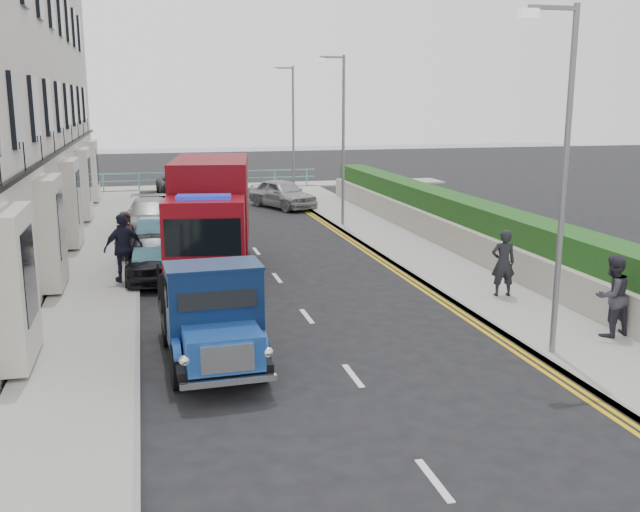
{
  "coord_description": "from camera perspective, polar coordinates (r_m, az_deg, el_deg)",
  "views": [
    {
      "loc": [
        -3.74,
        -14.43,
        5.22
      ],
      "look_at": [
        0.46,
        2.49,
        1.4
      ],
      "focal_mm": 40.0,
      "sensor_mm": 36.0,
      "label": 1
    }
  ],
  "objects": [
    {
      "name": "bedford_lorry",
      "position": [
        14.09,
        -8.5,
        -5.26
      ],
      "size": [
        1.96,
        4.61,
        2.15
      ],
      "rotation": [
        0.0,
        0.0,
        0.04
      ],
      "color": "black",
      "rests_on": "ground"
    },
    {
      "name": "lamp_mid",
      "position": [
        29.54,
        1.65,
        9.98
      ],
      "size": [
        1.23,
        0.18,
        7.0
      ],
      "color": "slate",
      "rests_on": "ground"
    },
    {
      "name": "garden_east",
      "position": [
        26.22,
        10.97,
        2.64
      ],
      "size": [
        1.45,
        28.0,
        1.75
      ],
      "color": "#B2AD9E",
      "rests_on": "ground"
    },
    {
      "name": "ground",
      "position": [
        15.8,
        0.57,
        -6.94
      ],
      "size": [
        120.0,
        120.0,
        0.0
      ],
      "primitive_type": "plane",
      "color": "black",
      "rests_on": "ground"
    },
    {
      "name": "seafront_car_left",
      "position": [
        40.47,
        -11.24,
        5.64
      ],
      "size": [
        2.51,
        4.86,
        1.31
      ],
      "primitive_type": "imported",
      "rotation": [
        0.0,
        0.0,
        3.21
      ],
      "color": "black",
      "rests_on": "ground"
    },
    {
      "name": "seafront_car_right",
      "position": [
        35.35,
        -3.02,
        5.01
      ],
      "size": [
        3.21,
        4.49,
        1.42
      ],
      "primitive_type": "imported",
      "rotation": [
        0.0,
        0.0,
        0.41
      ],
      "color": "#98989C",
      "rests_on": "ground"
    },
    {
      "name": "pavement_west",
      "position": [
        24.04,
        -17.08,
        -0.6
      ],
      "size": [
        2.4,
        38.0,
        0.12
      ],
      "primitive_type": "cube",
      "color": "gray",
      "rests_on": "ground"
    },
    {
      "name": "lamp_far",
      "position": [
        39.26,
        -2.34,
        10.56
      ],
      "size": [
        1.23,
        0.18,
        7.0
      ],
      "color": "slate",
      "rests_on": "ground"
    },
    {
      "name": "promenade",
      "position": [
        43.9,
        -8.99,
        5.45
      ],
      "size": [
        30.0,
        2.5,
        0.12
      ],
      "primitive_type": "cube",
      "color": "gray",
      "rests_on": "ground"
    },
    {
      "name": "seafront_railing",
      "position": [
        43.05,
        -8.92,
        6.02
      ],
      "size": [
        13.0,
        0.08,
        1.11
      ],
      "color": "#59B2A5",
      "rests_on": "ground"
    },
    {
      "name": "pedestrian_west_near",
      "position": [
        21.07,
        -15.45,
        0.62
      ],
      "size": [
        1.24,
        0.87,
        1.96
      ],
      "primitive_type": "imported",
      "rotation": [
        0.0,
        0.0,
        3.52
      ],
      "color": "#1B1E31",
      "rests_on": "pavement_west"
    },
    {
      "name": "pedestrian_west_far",
      "position": [
        24.03,
        -15.28,
        1.6
      ],
      "size": [
        0.84,
        0.61,
        1.6
      ],
      "primitive_type": "imported",
      "rotation": [
        0.0,
        0.0,
        0.14
      ],
      "color": "#402E2E",
      "rests_on": "pavement_west"
    },
    {
      "name": "pedestrian_east_near",
      "position": [
        19.44,
        14.45,
        -0.53
      ],
      "size": [
        0.71,
        0.52,
        1.79
      ],
      "primitive_type": "imported",
      "rotation": [
        0.0,
        0.0,
        3.0
      ],
      "color": "black",
      "rests_on": "pavement_east"
    },
    {
      "name": "pedestrian_east_far",
      "position": [
        16.89,
        22.32,
        -2.94
      ],
      "size": [
        1.01,
        0.86,
        1.83
      ],
      "primitive_type": "imported",
      "rotation": [
        0.0,
        0.0,
        3.35
      ],
      "color": "#2F2D37",
      "rests_on": "pavement_east"
    },
    {
      "name": "parked_car_front",
      "position": [
        21.9,
        -13.26,
        0.14
      ],
      "size": [
        1.76,
        4.21,
        1.42
      ],
      "primitive_type": "imported",
      "rotation": [
        0.0,
        0.0,
        0.02
      ],
      "color": "black",
      "rests_on": "ground"
    },
    {
      "name": "parked_car_mid",
      "position": [
        22.66,
        -12.2,
        0.8
      ],
      "size": [
        2.07,
        4.92,
        1.58
      ],
      "primitive_type": "imported",
      "rotation": [
        0.0,
        0.0,
        -0.08
      ],
      "color": "teal",
      "rests_on": "ground"
    },
    {
      "name": "pavement_east",
      "position": [
        25.64,
        7.02,
        0.65
      ],
      "size": [
        2.6,
        38.0,
        0.12
      ],
      "primitive_type": "cube",
      "color": "gray",
      "rests_on": "ground"
    },
    {
      "name": "red_lorry",
      "position": [
        22.23,
        -8.75,
        3.44
      ],
      "size": [
        3.19,
        6.82,
        3.44
      ],
      "rotation": [
        0.0,
        0.0,
        -0.15
      ],
      "color": "black",
      "rests_on": "ground"
    },
    {
      "name": "lamp_near",
      "position": [
        14.79,
        18.64,
        6.98
      ],
      "size": [
        1.23,
        0.18,
        7.0
      ],
      "color": "slate",
      "rests_on": "ground"
    },
    {
      "name": "parked_car_rear",
      "position": [
        29.05,
        -13.5,
        3.04
      ],
      "size": [
        2.2,
        4.86,
        1.38
      ],
      "primitive_type": "imported",
      "rotation": [
        0.0,
        0.0,
        -0.06
      ],
      "color": "#98989D",
      "rests_on": "ground"
    },
    {
      "name": "sea_plane",
      "position": [
        74.71,
        -11.15,
        8.12
      ],
      "size": [
        120.0,
        120.0,
        0.0
      ],
      "primitive_type": "plane",
      "color": "slate",
      "rests_on": "ground"
    }
  ]
}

